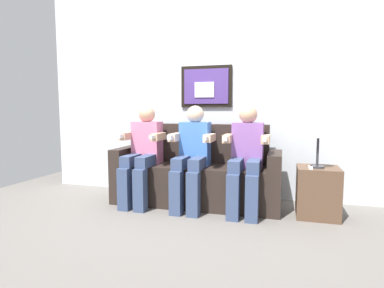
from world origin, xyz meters
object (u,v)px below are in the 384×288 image
table_lamp (318,131)px  spare_remote_on_table (310,167)px  couch (196,176)px  person_on_right (246,155)px  side_table_right (318,192)px  person_on_left (143,151)px  person_in_middle (192,153)px

table_lamp → spare_remote_on_table: table_lamp is taller
couch → table_lamp: (1.26, -0.15, 0.55)m
person_on_right → table_lamp: bearing=1.8°
side_table_right → table_lamp: bearing=-115.0°
person_on_left → person_in_middle: bearing=0.0°
couch → person_on_left: bearing=-163.9°
person_on_right → table_lamp: 0.73m
person_on_right → spare_remote_on_table: size_ratio=8.54×
person_in_middle → side_table_right: (1.28, 0.06, -0.36)m
side_table_right → spare_remote_on_table: bearing=-130.8°
spare_remote_on_table → person_in_middle: bearing=178.3°
person_in_middle → person_on_left: bearing=180.0°
person_in_middle → spare_remote_on_table: 1.20m
side_table_right → table_lamp: table_lamp is taller
couch → spare_remote_on_table: bearing=-9.6°
person_in_middle → person_on_right: 0.58m
person_in_middle → spare_remote_on_table: person_in_middle is taller
couch → side_table_right: bearing=-4.7°
person_on_right → person_in_middle: bearing=180.0°
couch → table_lamp: 1.38m
couch → side_table_right: 1.29m
person_on_right → table_lamp: size_ratio=2.41×
side_table_right → spare_remote_on_table: spare_remote_on_table is taller
table_lamp → side_table_right: bearing=65.0°
couch → side_table_right: (1.28, -0.11, -0.06)m
spare_remote_on_table → side_table_right: bearing=49.2°
couch → person_in_middle: 0.34m
couch → spare_remote_on_table: size_ratio=14.34×
table_lamp → spare_remote_on_table: (-0.07, -0.06, -0.35)m
person_on_left → table_lamp: 1.86m
couch → person_on_left: 0.67m
table_lamp → spare_remote_on_table: bearing=-138.8°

